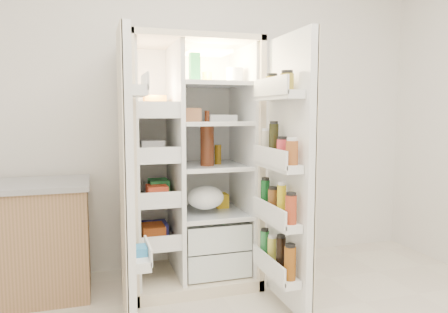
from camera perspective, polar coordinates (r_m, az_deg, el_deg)
name	(u,v)px	position (r m, az deg, el deg)	size (l,w,h in m)	color
wall_back	(197,104)	(3.55, -3.71, 7.11)	(4.00, 0.02, 2.70)	silver
refrigerator	(191,183)	(3.23, -4.47, -3.60)	(0.92, 0.70, 1.80)	beige
freezer_door	(127,179)	(2.54, -12.87, -2.95)	(0.15, 0.40, 1.72)	white
fridge_door	(287,177)	(2.71, 8.46, -2.68)	(0.17, 0.58, 1.72)	white
kitchen_counter	(6,242)	(3.29, -27.21, -10.13)	(1.11, 0.59, 0.80)	#976D4B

